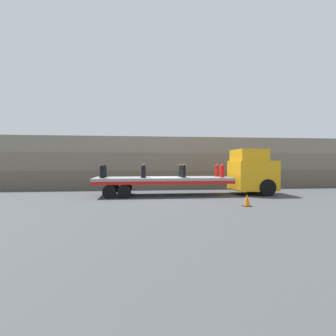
{
  "coord_description": "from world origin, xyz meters",
  "views": [
    {
      "loc": [
        -1.62,
        -17.01,
        2.13
      ],
      "look_at": [
        0.34,
        0.0,
        1.79
      ],
      "focal_mm": 28.0,
      "sensor_mm": 36.0,
      "label": 1
    }
  ],
  "objects": [
    {
      "name": "fire_hydrant_red_near_3",
      "position": [
        3.82,
        -0.57,
        1.59
      ],
      "size": [
        0.35,
        0.49,
        0.84
      ],
      "color": "red",
      "rests_on": "flatbed_trailer"
    },
    {
      "name": "ground_plane",
      "position": [
        0.0,
        0.0,
        0.0
      ],
      "size": [
        120.0,
        120.0,
        0.0
      ],
      "primitive_type": "plane",
      "color": "#3F4244"
    },
    {
      "name": "truck_cab",
      "position": [
        6.18,
        0.0,
        1.54
      ],
      "size": [
        2.66,
        2.67,
        3.03
      ],
      "color": "orange",
      "rests_on": "ground_plane"
    },
    {
      "name": "rock_cliff",
      "position": [
        0.0,
        6.16,
        2.16
      ],
      "size": [
        60.0,
        3.3,
        4.33
      ],
      "color": "#665B4C",
      "rests_on": "ground_plane"
    },
    {
      "name": "traffic_cone",
      "position": [
        3.68,
        -4.78,
        0.3
      ],
      "size": [
        0.39,
        0.39,
        0.61
      ],
      "color": "black",
      "rests_on": "ground_plane"
    },
    {
      "name": "fire_hydrant_black_far_2",
      "position": [
        1.27,
        0.57,
        1.59
      ],
      "size": [
        0.35,
        0.49,
        0.84
      ],
      "color": "black",
      "rests_on": "flatbed_trailer"
    },
    {
      "name": "fire_hydrant_black_near_2",
      "position": [
        1.27,
        -0.57,
        1.59
      ],
      "size": [
        0.35,
        0.49,
        0.84
      ],
      "color": "black",
      "rests_on": "flatbed_trailer"
    },
    {
      "name": "cargo_strap_rear",
      "position": [
        -1.27,
        0.0,
        2.03
      ],
      "size": [
        0.05,
        2.78,
        0.01
      ],
      "color": "yellow",
      "rests_on": "fire_hydrant_black_near_1"
    },
    {
      "name": "fire_hydrant_black_near_0",
      "position": [
        -3.82,
        -0.57,
        1.59
      ],
      "size": [
        0.35,
        0.49,
        0.84
      ],
      "color": "black",
      "rests_on": "flatbed_trailer"
    },
    {
      "name": "flatbed_trailer",
      "position": [
        -0.47,
        0.0,
        0.97
      ],
      "size": [
        8.83,
        2.67,
        1.18
      ],
      "color": "gray",
      "rests_on": "ground_plane"
    },
    {
      "name": "fire_hydrant_red_far_3",
      "position": [
        3.82,
        0.57,
        1.59
      ],
      "size": [
        0.35,
        0.49,
        0.84
      ],
      "color": "red",
      "rests_on": "flatbed_trailer"
    },
    {
      "name": "cargo_strap_middle",
      "position": [
        1.27,
        0.0,
        2.03
      ],
      "size": [
        0.05,
        2.78,
        0.01
      ],
      "color": "yellow",
      "rests_on": "fire_hydrant_black_near_2"
    },
    {
      "name": "fire_hydrant_black_far_1",
      "position": [
        -1.27,
        0.57,
        1.59
      ],
      "size": [
        0.35,
        0.49,
        0.84
      ],
      "color": "black",
      "rests_on": "flatbed_trailer"
    },
    {
      "name": "fire_hydrant_black_far_0",
      "position": [
        -3.82,
        0.57,
        1.59
      ],
      "size": [
        0.35,
        0.49,
        0.84
      ],
      "color": "black",
      "rests_on": "flatbed_trailer"
    },
    {
      "name": "fire_hydrant_black_near_1",
      "position": [
        -1.27,
        -0.57,
        1.59
      ],
      "size": [
        0.35,
        0.49,
        0.84
      ],
      "color": "black",
      "rests_on": "flatbed_trailer"
    }
  ]
}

